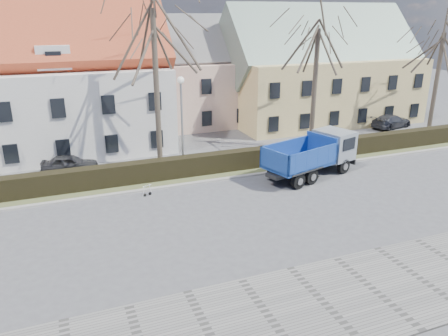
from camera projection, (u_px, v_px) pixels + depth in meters
name	position (u px, v px, depth m)	size (l,w,h in m)	color
ground	(234.00, 211.00, 23.39)	(120.00, 120.00, 0.00)	#4D4D50
sidewalk_near	(324.00, 303.00, 15.91)	(80.00, 5.00, 0.08)	gray
curb_far	(206.00, 181.00, 27.41)	(80.00, 0.30, 0.12)	gray
grass_strip	(198.00, 173.00, 28.81)	(80.00, 3.00, 0.10)	#4B532E
hedge	(199.00, 166.00, 28.44)	(60.00, 0.90, 1.30)	black
building_pink	(192.00, 81.00, 40.98)	(10.80, 8.80, 8.00)	beige
building_yellow	(320.00, 76.00, 42.36)	(18.80, 10.80, 8.50)	tan
tree_1	(156.00, 74.00, 28.05)	(9.20, 9.20, 12.65)	#44392F
tree_2	(315.00, 78.00, 32.43)	(8.00, 8.00, 11.00)	#44392F
tree_3	(438.00, 74.00, 36.63)	(7.60, 7.60, 10.45)	#44392F
dump_truck	(308.00, 156.00, 27.91)	(6.91, 2.57, 2.77)	navy
streetlight	(182.00, 125.00, 28.20)	(0.50, 0.50, 6.39)	gray
cart_frame	(144.00, 191.00, 25.13)	(0.80, 0.45, 0.73)	silver
parked_car_a	(70.00, 164.00, 28.87)	(1.45, 3.61, 1.23)	#29292B
parked_car_b	(391.00, 121.00, 40.26)	(1.75, 4.29, 1.25)	#2F3037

